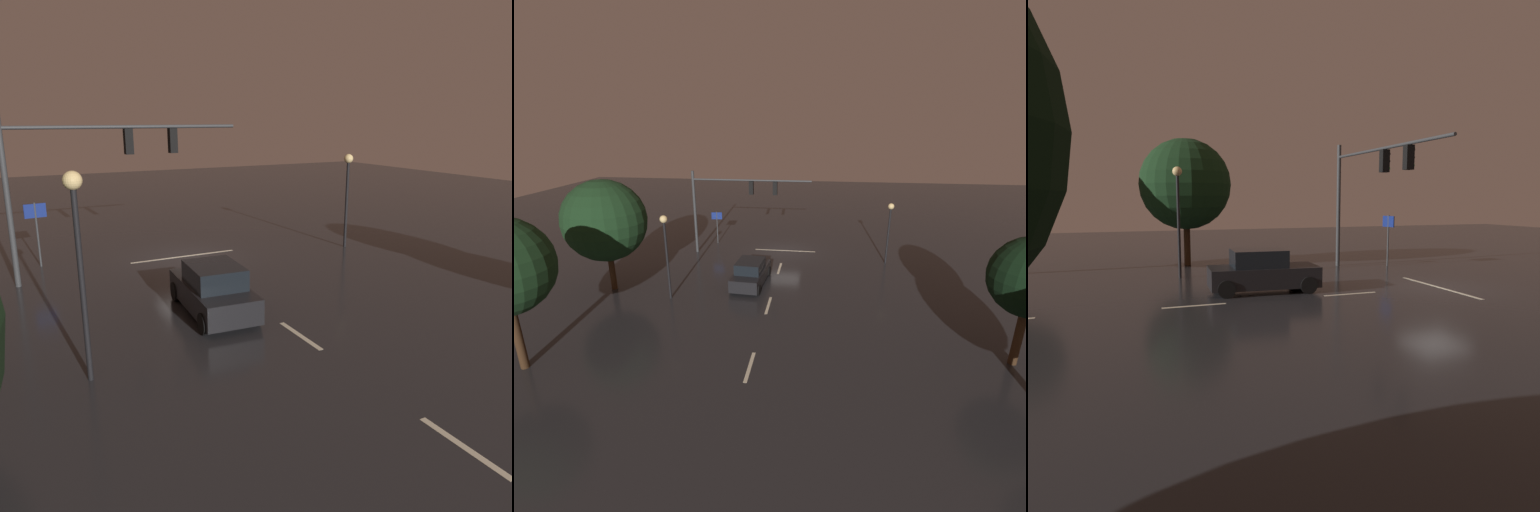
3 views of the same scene
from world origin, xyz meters
TOP-DOWN VIEW (x-y plane):
  - ground_plane at (0.00, 0.00)m, footprint 80.00×80.00m
  - traffic_signal_assembly at (4.10, 1.05)m, footprint 9.30×0.47m
  - lane_dash_far at (0.00, 4.00)m, footprint 0.16×2.20m
  - lane_dash_mid at (0.00, 10.00)m, footprint 0.16×2.20m
  - lane_dash_near at (0.00, 16.00)m, footprint 0.16×2.20m
  - stop_bar at (0.00, -0.13)m, footprint 5.00×0.16m
  - car_approaching at (1.56, 7.09)m, footprint 2.16×4.47m
  - street_lamp_left_kerb at (-7.83, 1.84)m, footprint 0.44×0.44m
  - street_lamp_right_kerb at (6.03, 9.81)m, footprint 0.44×0.44m
  - route_sign at (6.09, -1.46)m, footprint 0.90×0.18m
  - tree_right_far at (10.14, 8.94)m, footprint 4.97×4.97m

SIDE VIEW (x-z plane):
  - ground_plane at x=0.00m, z-range 0.00..0.00m
  - lane_dash_far at x=0.00m, z-range 0.00..0.01m
  - lane_dash_mid at x=0.00m, z-range 0.00..0.01m
  - lane_dash_near at x=0.00m, z-range 0.00..0.01m
  - stop_bar at x=0.00m, z-range 0.00..0.01m
  - car_approaching at x=1.56m, z-range -0.05..1.65m
  - route_sign at x=6.09m, z-range 0.62..3.43m
  - street_lamp_left_kerb at x=-7.83m, z-range 0.96..5.56m
  - street_lamp_right_kerb at x=6.03m, z-range 1.02..6.17m
  - tree_right_far at x=10.14m, z-range 0.99..7.97m
  - traffic_signal_assembly at x=4.10m, z-range 1.36..7.94m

